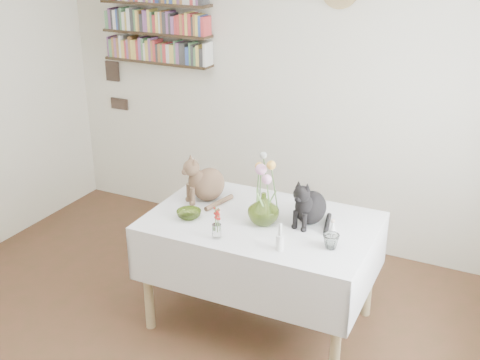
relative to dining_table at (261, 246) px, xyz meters
The scene contains 13 objects.
room 1.26m from the dining_table, 112.88° to the right, with size 4.08×4.58×2.58m.
dining_table is the anchor object (origin of this frame).
tabby_cat 0.59m from the dining_table, 163.42° to the left, with size 0.22×0.28×0.33m, color brown, non-canonical shape.
black_cat 0.46m from the dining_table, 21.40° to the left, with size 0.21×0.26×0.31m, color black, non-canonical shape.
flower_vase 0.29m from the dining_table, 50.17° to the right, with size 0.20×0.20×0.20m, color #8DA842.
green_bowl 0.50m from the dining_table, 157.62° to the right, with size 0.16×0.16×0.05m, color #8DA842.
drinking_glass 0.58m from the dining_table, 16.64° to the right, with size 0.09×0.09×0.09m, color white.
candlestick 0.46m from the dining_table, 50.09° to the right, with size 0.05×0.05×0.17m.
berry_jar 0.46m from the dining_table, 113.23° to the right, with size 0.05×0.05×0.22m.
porcelain_figurine 0.50m from the dining_table, ahead, with size 0.04×0.04×0.08m.
flower_bouquet 0.53m from the dining_table, 32.97° to the right, with size 0.17×0.12×0.39m.
bookshelf_unit 2.30m from the dining_table, 142.12° to the left, with size 1.00×0.16×0.91m.
wall_art_plaques 2.46m from the dining_table, 148.58° to the left, with size 0.21×0.02×0.44m.
Camera 1 is at (1.80, -2.11, 2.45)m, focal length 45.00 mm.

